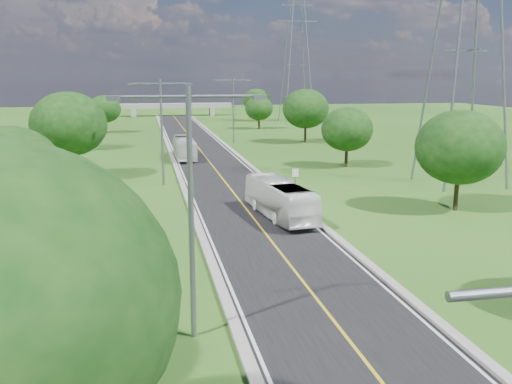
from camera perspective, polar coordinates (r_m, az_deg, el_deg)
ground at (r=70.69m, az=-4.81°, el=3.14°), size 260.00×260.00×0.00m
road at (r=76.60m, az=-5.31°, el=3.81°), size 8.00×150.00×0.06m
curb_left at (r=76.28m, az=-8.50°, el=3.76°), size 0.50×150.00×0.22m
curb_right at (r=77.13m, az=-2.16°, el=3.97°), size 0.50×150.00×0.22m
speed_limit_sign at (r=49.98m, az=3.95°, el=1.48°), size 0.55×0.09×2.40m
overpass at (r=149.91m, az=-8.29°, el=8.46°), size 30.00×3.00×3.20m
streetlight_near_left at (r=22.02m, az=-6.56°, el=-0.07°), size 5.90×0.25×10.00m
streetlight_mid_left at (r=54.71m, az=-9.43°, el=6.82°), size 5.90×0.25×10.00m
streetlight_far_right at (r=88.68m, az=-2.29°, el=8.75°), size 5.90×0.25×10.00m
power_tower_near at (r=57.83m, az=20.43°, el=14.52°), size 9.00×6.40×28.00m
power_tower_far at (r=129.03m, az=4.09°, el=13.21°), size 9.00×6.40×28.00m
tree_lb at (r=38.84m, az=-23.41°, el=2.17°), size 6.30×6.30×7.33m
tree_lc at (r=60.15m, az=-18.23°, el=6.47°), size 7.56×7.56×8.79m
tree_ld at (r=84.20m, az=-17.64°, el=7.39°), size 6.72×6.72×7.82m
tree_le at (r=107.89m, az=-14.91°, el=8.03°), size 5.88×5.88×6.84m
tree_rb at (r=46.37m, az=19.69°, el=4.23°), size 6.72×6.72×7.82m
tree_rc at (r=65.83m, az=9.10°, el=6.21°), size 5.88×5.88×6.84m
tree_rd at (r=89.14m, az=4.99°, el=8.30°), size 7.14×7.14×8.30m
tree_re at (r=111.91m, az=0.30°, el=8.37°), size 5.46×5.46×6.35m
tree_rf at (r=132.15m, az=0.06°, el=9.14°), size 6.30×6.30×7.33m
bus_outbound at (r=41.93m, az=2.40°, el=-0.69°), size 3.53×10.13×2.76m
bus_inbound at (r=72.21m, az=-7.17°, el=4.40°), size 2.33×9.73×2.71m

